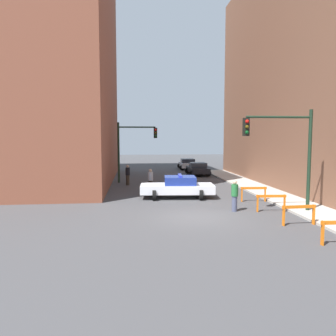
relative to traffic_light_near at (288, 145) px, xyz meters
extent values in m
plane|color=#424244|center=(-4.73, -0.39, -3.53)|extent=(120.00, 120.00, 0.00)
cube|color=#B2ADA3|center=(1.47, -0.39, -3.47)|extent=(2.40, 44.00, 0.12)
cube|color=brown|center=(-16.73, 13.61, 8.25)|extent=(14.00, 20.00, 23.55)
cylinder|color=black|center=(1.17, 0.01, -0.81)|extent=(0.18, 0.18, 5.20)
cylinder|color=black|center=(-0.53, 0.01, 1.39)|extent=(3.40, 0.12, 0.12)
cube|color=black|center=(-2.23, 0.01, 0.89)|extent=(0.30, 0.22, 0.90)
sphere|color=red|center=(-2.23, -0.14, 1.16)|extent=(0.18, 0.18, 0.18)
sphere|color=#4C3D0C|center=(-2.23, -0.14, 0.89)|extent=(0.18, 0.18, 0.18)
sphere|color=#0C4219|center=(-2.23, -0.14, 0.62)|extent=(0.18, 0.18, 0.18)
cylinder|color=black|center=(-9.13, 12.65, -0.93)|extent=(0.18, 0.18, 5.20)
cylinder|color=black|center=(-7.53, 12.65, 1.27)|extent=(3.20, 0.12, 0.12)
cube|color=black|center=(-5.93, 12.65, 0.77)|extent=(0.30, 0.22, 0.90)
sphere|color=red|center=(-5.93, 12.50, 1.04)|extent=(0.18, 0.18, 0.18)
sphere|color=#4C3D0C|center=(-5.93, 12.50, 0.77)|extent=(0.18, 0.18, 0.18)
sphere|color=#0C4219|center=(-5.93, 12.50, 0.50)|extent=(0.18, 0.18, 0.18)
cube|color=white|center=(-5.06, 4.82, -2.93)|extent=(4.83, 2.21, 0.55)
cube|color=navy|center=(-4.87, 4.81, -2.39)|extent=(2.10, 1.78, 0.52)
cylinder|color=black|center=(-6.58, 4.09, -3.20)|extent=(0.27, 0.68, 0.66)
cylinder|color=black|center=(-6.44, 5.78, -3.20)|extent=(0.27, 0.68, 0.66)
cylinder|color=black|center=(-3.67, 3.86, -3.20)|extent=(0.27, 0.68, 0.66)
cylinder|color=black|center=(-3.54, 5.55, -3.20)|extent=(0.27, 0.68, 0.66)
cube|color=#2633BF|center=(-4.87, 4.81, -2.07)|extent=(0.31, 1.40, 0.12)
cube|color=black|center=(-1.19, 17.61, -2.96)|extent=(1.82, 4.31, 0.52)
cube|color=#232833|center=(-1.19, 17.44, -2.46)|extent=(1.59, 1.81, 0.48)
cylinder|color=black|center=(-2.01, 18.94, -3.22)|extent=(0.62, 0.22, 0.62)
cylinder|color=black|center=(-0.35, 18.94, -3.22)|extent=(0.62, 0.22, 0.62)
cylinder|color=black|center=(-2.02, 16.28, -3.22)|extent=(0.62, 0.22, 0.62)
cylinder|color=black|center=(-0.37, 16.27, -3.22)|extent=(0.62, 0.22, 0.62)
cube|color=silver|center=(-1.21, 23.94, -2.96)|extent=(1.95, 4.36, 0.52)
cube|color=#232833|center=(-1.22, 23.77, -2.46)|extent=(1.65, 1.86, 0.48)
cylinder|color=black|center=(-1.99, 25.30, -3.22)|extent=(0.63, 0.24, 0.62)
cylinder|color=black|center=(-0.34, 25.25, -3.22)|extent=(0.63, 0.24, 0.62)
cylinder|color=black|center=(-2.09, 22.64, -3.22)|extent=(0.63, 0.24, 0.62)
cylinder|color=black|center=(-0.43, 22.58, -3.22)|extent=(0.63, 0.24, 0.62)
cylinder|color=#382D23|center=(-6.65, 7.36, -3.12)|extent=(0.35, 0.35, 0.82)
cylinder|color=#B2B2B7|center=(-6.65, 7.36, -2.40)|extent=(0.45, 0.45, 0.62)
sphere|color=tan|center=(-6.65, 7.36, -1.98)|extent=(0.27, 0.27, 0.22)
cylinder|color=#382D23|center=(-8.34, 10.99, -3.12)|extent=(0.31, 0.31, 0.82)
cylinder|color=black|center=(-8.34, 10.99, -2.40)|extent=(0.39, 0.39, 0.62)
sphere|color=tan|center=(-8.34, 10.99, -1.98)|extent=(0.24, 0.24, 0.22)
cylinder|color=#474C66|center=(-2.55, 0.63, -3.12)|extent=(0.30, 0.30, 0.82)
cylinder|color=#236633|center=(-2.55, 0.63, -2.40)|extent=(0.39, 0.39, 0.62)
sphere|color=tan|center=(-2.55, 0.63, -1.98)|extent=(0.24, 0.24, 0.22)
cube|color=orange|center=(-1.07, -5.06, -3.08)|extent=(0.05, 0.16, 0.90)
cube|color=orange|center=(-0.55, -2.35, -2.70)|extent=(1.60, 0.13, 0.14)
cube|color=orange|center=(-1.27, -2.38, -3.08)|extent=(0.06, 0.16, 0.90)
cube|color=orange|center=(0.17, -2.31, -3.08)|extent=(0.06, 0.16, 0.90)
cube|color=orange|center=(-0.66, 0.34, -2.70)|extent=(1.60, 0.15, 0.14)
cube|color=orange|center=(-1.38, 0.39, -3.08)|extent=(0.06, 0.16, 0.90)
cube|color=orange|center=(0.06, 0.30, -3.08)|extent=(0.06, 0.16, 0.90)
cube|color=orange|center=(-0.58, 3.10, -2.70)|extent=(1.60, 0.14, 0.14)
cube|color=orange|center=(-1.30, 3.15, -3.08)|extent=(0.06, 0.16, 0.90)
cube|color=orange|center=(0.14, 3.06, -3.08)|extent=(0.06, 0.16, 0.90)
camera|label=1|loc=(-7.82, -15.95, 0.35)|focal=35.00mm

